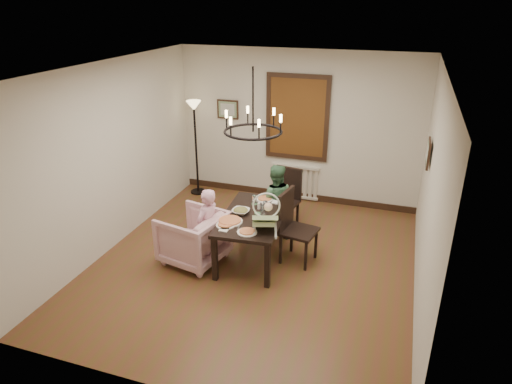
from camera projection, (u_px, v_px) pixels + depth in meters
The scene contains 17 objects.
room_shell at pixel (262, 166), 6.48m from camera, with size 4.51×5.00×2.81m.
dining_table at pixel (253, 220), 6.62m from camera, with size 0.98×1.58×0.71m.
chair_far at pixel (283, 200), 7.54m from camera, with size 0.46×0.46×1.04m, color black, non-canonical shape.
chair_right at pixel (299, 228), 6.57m from camera, with size 0.48×0.48×1.09m, color black, non-canonical shape.
armchair at pixel (193, 237), 6.64m from camera, with size 0.83×0.85×0.77m, color beige.
elderly_woman at pixel (208, 234), 6.52m from camera, with size 0.36×0.23×0.98m, color #E19FB7.
seated_man at pixel (275, 207), 7.30m from camera, with size 0.50×0.39×1.02m, color #43714D.
baby_bouncer at pixel (265, 217), 6.12m from camera, with size 0.40×0.54×0.35m, color #BCD996, non-canonical shape.
salad_bowl at pixel (241, 211), 6.61m from camera, with size 0.30×0.30×0.07m, color white.
pizza_platter at pixel (230, 221), 6.36m from camera, with size 0.36×0.36×0.04m, color tan.
drinking_glass at pixel (263, 210), 6.58m from camera, with size 0.07×0.07×0.14m, color silver.
window_blinds at pixel (297, 118), 8.22m from camera, with size 1.00×0.03×1.40m, color brown.
radiator at pixel (295, 181), 8.73m from camera, with size 0.92×0.12×0.62m, color silver, non-canonical shape.
picture_back at pixel (228, 109), 8.60m from camera, with size 0.42×0.03×0.36m, color black.
picture_right at pixel (428, 153), 6.20m from camera, with size 0.42×0.03×0.36m, color black.
floor_lamp at pixel (196, 149), 8.78m from camera, with size 0.30×0.30×1.80m, color black, non-canonical shape.
chandelier at pixel (253, 132), 6.10m from camera, with size 0.80×0.80×0.04m, color black.
Camera 1 is at (1.85, -5.44, 3.62)m, focal length 32.00 mm.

